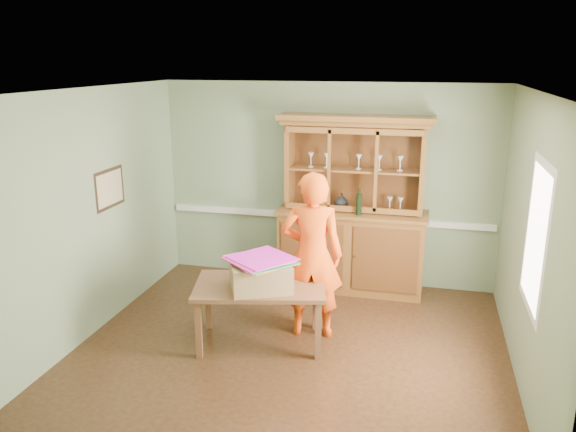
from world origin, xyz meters
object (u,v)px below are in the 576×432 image
(person, at_px, (312,255))
(dining_table, at_px, (260,291))
(china_hutch, at_px, (352,230))
(cardboard_box, at_px, (261,276))

(person, bearing_deg, dining_table, 28.76)
(china_hutch, bearing_deg, dining_table, -112.93)
(dining_table, distance_m, person, 0.68)
(china_hutch, xyz_separation_m, cardboard_box, (-0.70, -1.86, 0.02))
(china_hutch, distance_m, dining_table, 1.91)
(cardboard_box, bearing_deg, china_hutch, 69.52)
(person, bearing_deg, cardboard_box, 39.27)
(cardboard_box, bearing_deg, person, 46.01)
(china_hutch, bearing_deg, person, -100.13)
(cardboard_box, distance_m, person, 0.65)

